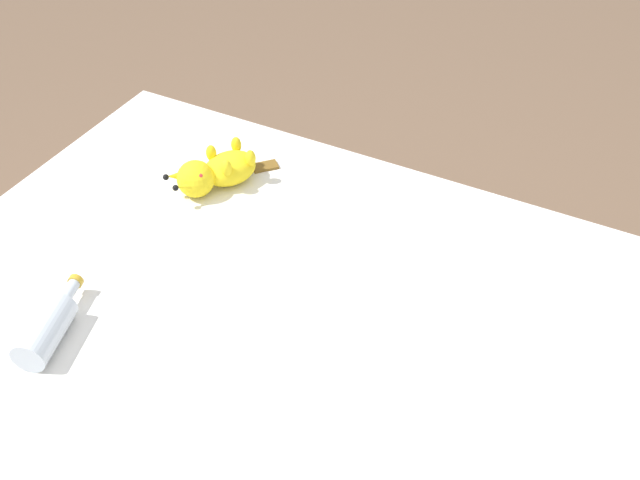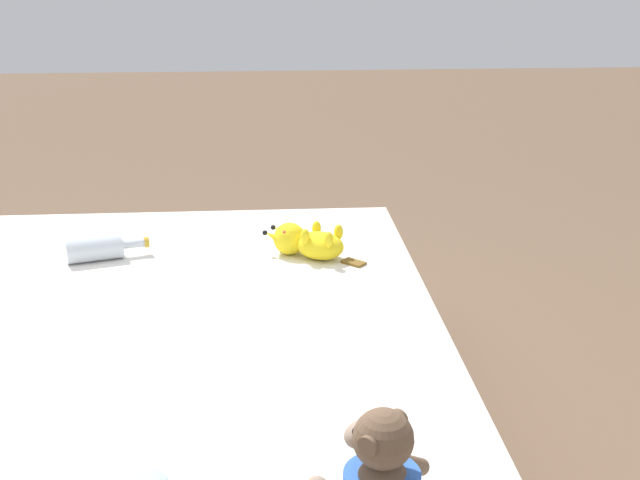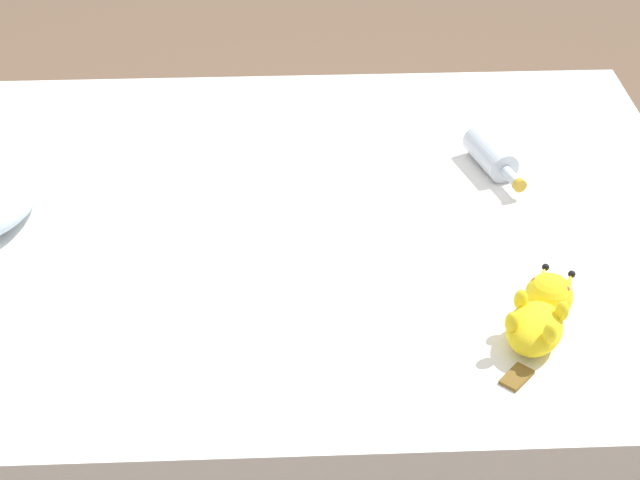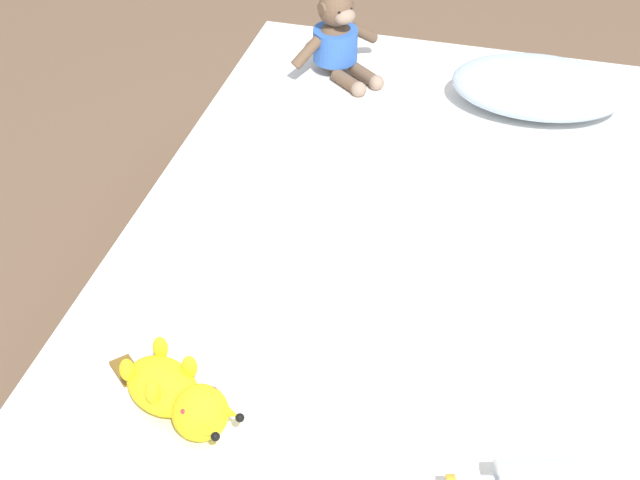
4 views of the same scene
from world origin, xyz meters
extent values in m
cube|color=brown|center=(0.00, 0.00, 0.13)|extent=(1.55, 2.08, 0.26)
cube|color=white|center=(0.00, 0.00, 0.36)|extent=(1.50, 2.02, 0.21)
sphere|color=brown|center=(-0.48, 0.77, 0.66)|extent=(0.10, 0.10, 0.10)
ellipsoid|color=gray|center=(-0.44, 0.74, 0.65)|extent=(0.08, 0.08, 0.04)
sphere|color=black|center=(-0.43, 0.76, 0.67)|extent=(0.01, 0.01, 0.01)
sphere|color=black|center=(-0.46, 0.73, 0.67)|extent=(0.01, 0.01, 0.01)
cylinder|color=brown|center=(-0.45, 0.80, 0.67)|extent=(0.03, 0.03, 0.03)
cylinder|color=brown|center=(-0.50, 0.73, 0.67)|extent=(0.03, 0.03, 0.03)
cylinder|color=brown|center=(-0.54, 0.69, 0.56)|extent=(0.08, 0.09, 0.08)
ellipsoid|color=yellow|center=(-0.47, -0.50, 0.51)|extent=(0.18, 0.17, 0.08)
sphere|color=yellow|center=(-0.38, -0.55, 0.52)|extent=(0.10, 0.10, 0.10)
cone|color=yellow|center=(-0.33, -0.54, 0.53)|extent=(0.07, 0.06, 0.05)
sphere|color=black|center=(-0.31, -0.56, 0.54)|extent=(0.02, 0.02, 0.02)
cone|color=yellow|center=(-0.36, -0.59, 0.53)|extent=(0.07, 0.06, 0.05)
sphere|color=black|center=(-0.33, -0.61, 0.54)|extent=(0.02, 0.02, 0.02)
sphere|color=red|center=(-0.37, -0.52, 0.55)|extent=(0.02, 0.02, 0.02)
sphere|color=red|center=(-0.39, -0.57, 0.55)|extent=(0.02, 0.02, 0.02)
ellipsoid|color=yellow|center=(-0.43, -0.48, 0.55)|extent=(0.04, 0.04, 0.05)
ellipsoid|color=yellow|center=(-0.46, -0.55, 0.55)|extent=(0.04, 0.04, 0.05)
ellipsoid|color=yellow|center=(-0.49, -0.44, 0.55)|extent=(0.04, 0.04, 0.05)
ellipsoid|color=yellow|center=(-0.53, -0.51, 0.55)|extent=(0.04, 0.04, 0.05)
cube|color=brown|center=(-0.57, -0.45, 0.47)|extent=(0.08, 0.08, 0.01)
cylinder|color=silver|center=(0.21, -0.53, 0.51)|extent=(0.18, 0.12, 0.08)
cylinder|color=silver|center=(0.10, -0.57, 0.51)|extent=(0.07, 0.05, 0.03)
cylinder|color=gold|center=(0.06, -0.58, 0.51)|extent=(0.02, 0.04, 0.03)
camera|label=1|loc=(0.95, 0.52, 1.76)|focal=44.13mm
camera|label=2|loc=(-0.30, 1.84, 1.36)|focal=46.12mm
camera|label=3|loc=(-1.97, -0.01, 1.83)|focal=56.32mm
camera|label=4|loc=(0.12, -1.61, 1.82)|focal=55.87mm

